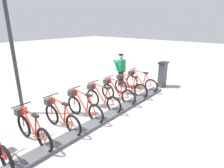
# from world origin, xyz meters

# --- Properties ---
(ground_plane) EXTENTS (60.00, 60.00, 0.00)m
(ground_plane) POSITION_xyz_m (0.00, 0.00, 0.00)
(ground_plane) COLOR #A99E9B
(dock_rail_base) EXTENTS (0.44, 8.86, 0.10)m
(dock_rail_base) POSITION_xyz_m (0.00, 0.00, 0.05)
(dock_rail_base) COLOR #47474C
(dock_rail_base) RESTS_ON ground
(payment_kiosk) EXTENTS (0.36, 0.52, 1.28)m
(payment_kiosk) POSITION_xyz_m (0.05, -5.01, 0.67)
(payment_kiosk) COLOR #38383D
(payment_kiosk) RESTS_ON ground
(bike_docked_0) EXTENTS (1.72, 0.54, 1.02)m
(bike_docked_0) POSITION_xyz_m (0.62, -3.83, 0.43)
(bike_docked_0) COLOR black
(bike_docked_0) RESTS_ON ground
(bike_docked_1) EXTENTS (1.72, 0.54, 1.02)m
(bike_docked_1) POSITION_xyz_m (0.62, -2.93, 0.43)
(bike_docked_1) COLOR black
(bike_docked_1) RESTS_ON ground
(bike_docked_2) EXTENTS (1.72, 0.54, 1.02)m
(bike_docked_2) POSITION_xyz_m (0.62, -2.04, 0.43)
(bike_docked_2) COLOR black
(bike_docked_2) RESTS_ON ground
(bike_docked_3) EXTENTS (1.72, 0.54, 1.02)m
(bike_docked_3) POSITION_xyz_m (0.62, -1.14, 0.43)
(bike_docked_3) COLOR black
(bike_docked_3) RESTS_ON ground
(bike_docked_4) EXTENTS (1.72, 0.54, 1.02)m
(bike_docked_4) POSITION_xyz_m (0.62, -0.25, 0.43)
(bike_docked_4) COLOR black
(bike_docked_4) RESTS_ON ground
(bike_docked_5) EXTENTS (1.72, 0.54, 1.02)m
(bike_docked_5) POSITION_xyz_m (0.62, 0.65, 0.43)
(bike_docked_5) COLOR black
(bike_docked_5) RESTS_ON ground
(bike_docked_6) EXTENTS (1.72, 0.54, 1.02)m
(bike_docked_6) POSITION_xyz_m (0.62, 1.54, 0.43)
(bike_docked_6) COLOR black
(bike_docked_6) RESTS_ON ground
(worker_near_rack) EXTENTS (0.47, 0.63, 1.66)m
(worker_near_rack) POSITION_xyz_m (1.66, -3.68, 0.91)
(worker_near_rack) COLOR white
(worker_near_rack) RESTS_ON ground
(lamp_post) EXTENTS (0.32, 0.32, 4.38)m
(lamp_post) POSITION_xyz_m (2.56, 0.93, 2.83)
(lamp_post) COLOR #2D2D33
(lamp_post) RESTS_ON ground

